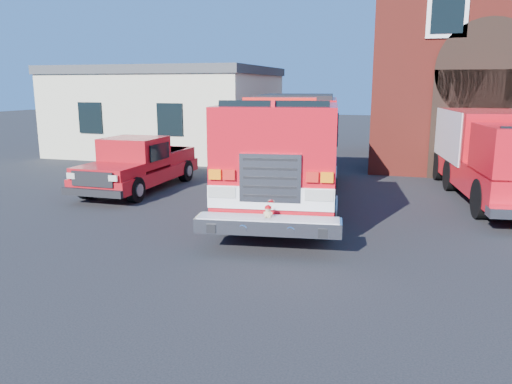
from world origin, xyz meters
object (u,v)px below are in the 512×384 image
(side_building, at_px, (170,110))
(pickup_truck, at_px, (139,165))
(fire_engine, at_px, (290,146))
(secondary_truck, at_px, (496,152))

(side_building, xyz_separation_m, pickup_truck, (3.35, -9.11, -1.36))
(fire_engine, xyz_separation_m, pickup_truck, (-5.19, 0.03, -0.80))
(fire_engine, relative_size, pickup_truck, 1.95)
(fire_engine, distance_m, secondary_truck, 6.38)
(pickup_truck, height_order, secondary_truck, secondary_truck)
(fire_engine, height_order, secondary_truck, fire_engine)
(fire_engine, bearing_deg, pickup_truck, 179.63)
(side_building, relative_size, pickup_truck, 1.88)
(side_building, bearing_deg, fire_engine, -46.94)
(fire_engine, bearing_deg, side_building, 133.06)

